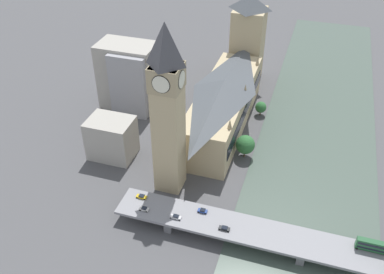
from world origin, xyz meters
The scene contains 17 objects.
ground_plane centered at (0.00, 0.00, 0.00)m, with size 600.00×600.00×0.00m, color #4C4C4F.
river_water centered at (-35.14, 0.00, 0.15)m, with size 58.28×360.00×0.30m, color #47564C.
parliament_hall centered at (14.71, -8.00, 13.95)m, with size 23.89×87.54×28.07m.
clock_tower centered at (25.42, 45.39, 40.94)m, with size 12.45×12.45×76.65m.
victoria_tower centered at (14.77, -65.20, 26.86)m, with size 18.85×18.85×57.71m.
road_bridge centered at (-35.14, 66.49, 4.99)m, with size 148.57×14.95×6.13m.
double_decker_bus_mid centered at (-59.04, 62.84, 8.75)m, with size 11.62×2.50×4.78m.
car_northbound_lead centered at (31.73, 63.09, 6.82)m, with size 4.39×1.94×1.38m.
car_northbound_mid centered at (14.30, 69.57, 6.83)m, with size 4.53×1.82×1.42m.
car_northbound_tail centered at (5.13, 63.19, 6.86)m, with size 3.85×1.91×1.48m.
car_southbound_lead centered at (27.92, 69.35, 6.84)m, with size 3.82×1.86×1.41m.
car_southbound_tail centered at (-5.48, 69.48, 6.79)m, with size 4.32×1.93×1.32m.
city_block_west centered at (66.62, -11.52, 17.97)m, with size 20.85×23.25×35.93m.
city_block_center centered at (71.14, -13.05, 18.78)m, with size 31.68×19.30×37.55m.
city_block_east centered at (59.83, 33.35, 10.09)m, with size 21.36×16.31×20.18m.
tree_embankment_near centered at (-2.16, 15.36, 7.43)m, with size 9.34×9.34×12.11m.
tree_embankment_mid centered at (-2.72, -24.51, 5.07)m, with size 6.29×6.29×8.23m.
Camera 1 is at (-27.74, 180.03, 131.55)m, focal length 40.00 mm.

